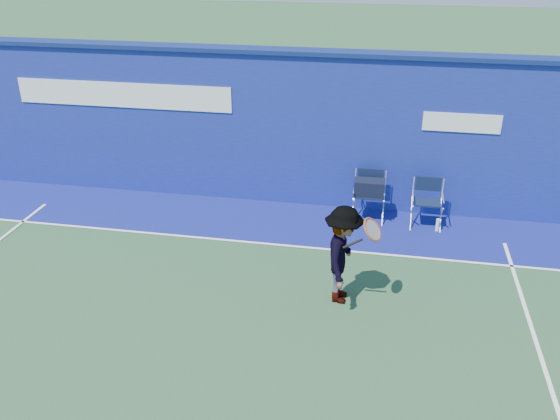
% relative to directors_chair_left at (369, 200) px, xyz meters
% --- Properties ---
extents(ground, '(80.00, 80.00, 0.00)m').
position_rel_directors_chair_left_xyz_m(ground, '(-2.03, -4.55, -0.40)').
color(ground, '#2A4F2E').
rests_on(ground, ground).
extents(stadium_wall, '(24.00, 0.50, 3.08)m').
position_rel_directors_chair_left_xyz_m(stadium_wall, '(-2.03, 0.65, 1.15)').
color(stadium_wall, navy).
rests_on(stadium_wall, ground).
extents(out_of_bounds_strip, '(24.00, 1.80, 0.01)m').
position_rel_directors_chair_left_xyz_m(out_of_bounds_strip, '(-2.03, -0.45, -0.40)').
color(out_of_bounds_strip, navy).
rests_on(out_of_bounds_strip, ground).
extents(court_lines, '(24.00, 12.00, 0.01)m').
position_rel_directors_chair_left_xyz_m(court_lines, '(-2.03, -3.95, -0.39)').
color(court_lines, white).
rests_on(court_lines, out_of_bounds_strip).
extents(directors_chair_left, '(0.57, 0.51, 0.96)m').
position_rel_directors_chair_left_xyz_m(directors_chair_left, '(0.00, 0.00, 0.00)').
color(directors_chair_left, silver).
rests_on(directors_chair_left, ground).
extents(directors_chair_right, '(0.54, 0.49, 0.91)m').
position_rel_directors_chair_left_xyz_m(directors_chair_right, '(1.09, -0.07, -0.12)').
color(directors_chair_right, silver).
rests_on(directors_chair_right, ground).
extents(water_bottle, '(0.07, 0.07, 0.25)m').
position_rel_directors_chair_left_xyz_m(water_bottle, '(1.30, -0.26, -0.28)').
color(water_bottle, white).
rests_on(water_bottle, ground).
extents(tennis_player, '(0.89, 1.02, 1.54)m').
position_rel_directors_chair_left_xyz_m(tennis_player, '(-0.26, -2.82, 0.37)').
color(tennis_player, '#EA4738').
rests_on(tennis_player, ground).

